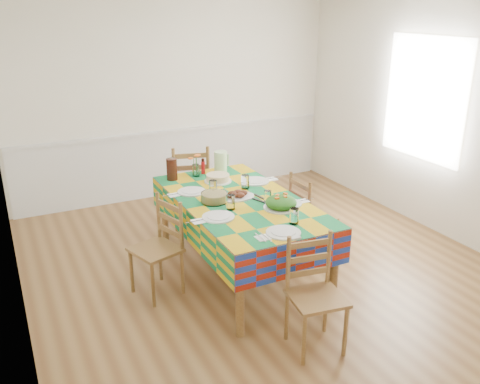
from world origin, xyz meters
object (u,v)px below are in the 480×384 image
object	(u,v)px
chair_far	(191,187)
meat_platter	(238,195)
green_pitcher	(221,162)
tea_pitcher	(172,169)
chair_left	(159,248)
chair_right	(309,217)
dining_table	(240,208)
chair_near	(315,295)

from	to	relation	value
chair_far	meat_platter	bearing A→B (deg)	106.14
green_pitcher	meat_platter	bearing A→B (deg)	-102.72
tea_pitcher	chair_left	xyz separation A→B (m)	(-0.43, -0.82, -0.45)
green_pitcher	chair_right	distance (m)	1.13
meat_platter	chair_right	size ratio (longest dim) A/B	0.37
dining_table	tea_pitcher	bearing A→B (deg)	114.62
chair_right	chair_far	bearing A→B (deg)	32.05
meat_platter	chair_left	distance (m)	0.89
meat_platter	tea_pitcher	world-z (taller)	tea_pitcher
chair_near	dining_table	bearing A→B (deg)	98.74
dining_table	tea_pitcher	size ratio (longest dim) A/B	8.88
chair_right	dining_table	bearing A→B (deg)	89.17
green_pitcher	chair_far	world-z (taller)	green_pitcher
chair_near	chair_right	world-z (taller)	chair_right
meat_platter	chair_far	world-z (taller)	chair_far
chair_right	chair_near	bearing A→B (deg)	147.03
dining_table	tea_pitcher	distance (m)	0.93
tea_pitcher	green_pitcher	bearing A→B (deg)	-1.35
meat_platter	chair_far	bearing A→B (deg)	90.62
green_pitcher	chair_near	world-z (taller)	green_pitcher
chair_left	chair_right	bearing A→B (deg)	71.88
tea_pitcher	meat_platter	bearing A→B (deg)	-64.11
meat_platter	chair_left	bearing A→B (deg)	-177.70
chair_far	chair_right	size ratio (longest dim) A/B	1.13
green_pitcher	tea_pitcher	xyz separation A→B (m)	(-0.55, 0.01, -0.01)
meat_platter	chair_far	size ratio (longest dim) A/B	0.33
tea_pitcher	chair_right	xyz separation A→B (m)	(1.19, -0.83, -0.45)
chair_near	chair_far	xyz separation A→B (m)	(-0.02, 2.54, 0.06)
meat_platter	chair_near	distance (m)	1.37
chair_left	tea_pitcher	bearing A→B (deg)	134.63
dining_table	green_pitcher	xyz separation A→B (m)	(0.17, 0.82, 0.21)
meat_platter	tea_pitcher	xyz separation A→B (m)	(-0.38, 0.78, 0.09)
meat_platter	tea_pitcher	bearing A→B (deg)	115.89
chair_near	chair_far	bearing A→B (deg)	98.89
dining_table	chair_near	world-z (taller)	chair_near
meat_platter	green_pitcher	bearing A→B (deg)	77.28
meat_platter	chair_right	bearing A→B (deg)	-3.25
chair_right	chair_left	bearing A→B (deg)	88.74
meat_platter	chair_right	world-z (taller)	chair_right
meat_platter	chair_near	xyz separation A→B (m)	(0.01, -1.32, -0.37)
chair_near	green_pitcher	bearing A→B (deg)	93.86
dining_table	chair_left	bearing A→B (deg)	179.10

